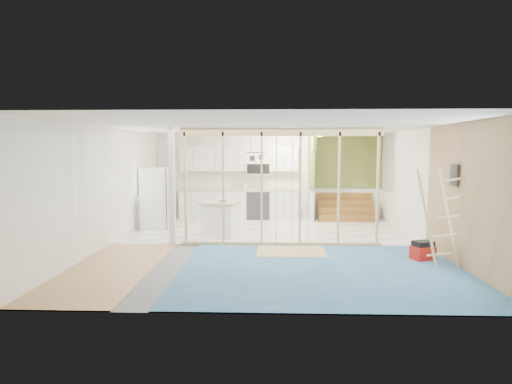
{
  "coord_description": "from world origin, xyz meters",
  "views": [
    {
      "loc": [
        0.08,
        -9.31,
        2.09
      ],
      "look_at": [
        -0.26,
        0.6,
        1.14
      ],
      "focal_mm": 30.0,
      "sensor_mm": 36.0,
      "label": 1
    }
  ],
  "objects_px": {
    "island": "(222,219)",
    "ladder": "(441,218)",
    "toolbox": "(423,251)",
    "fridge": "(155,198)"
  },
  "relations": [
    {
      "from": "fridge",
      "to": "island",
      "type": "height_order",
      "value": "fridge"
    },
    {
      "from": "fridge",
      "to": "toolbox",
      "type": "height_order",
      "value": "fridge"
    },
    {
      "from": "toolbox",
      "to": "ladder",
      "type": "bearing_deg",
      "value": -97.32
    },
    {
      "from": "island",
      "to": "toolbox",
      "type": "xyz_separation_m",
      "value": [
        4.14,
        -2.27,
        -0.24
      ]
    },
    {
      "from": "island",
      "to": "ladder",
      "type": "distance_m",
      "value": 5.1
    },
    {
      "from": "toolbox",
      "to": "ladder",
      "type": "relative_size",
      "value": 0.27
    },
    {
      "from": "toolbox",
      "to": "fridge",
      "type": "bearing_deg",
      "value": 132.36
    },
    {
      "from": "fridge",
      "to": "island",
      "type": "xyz_separation_m",
      "value": [
        1.91,
        -0.94,
        -0.4
      ]
    },
    {
      "from": "fridge",
      "to": "island",
      "type": "bearing_deg",
      "value": -35.66
    },
    {
      "from": "island",
      "to": "ladder",
      "type": "bearing_deg",
      "value": -18.99
    }
  ]
}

